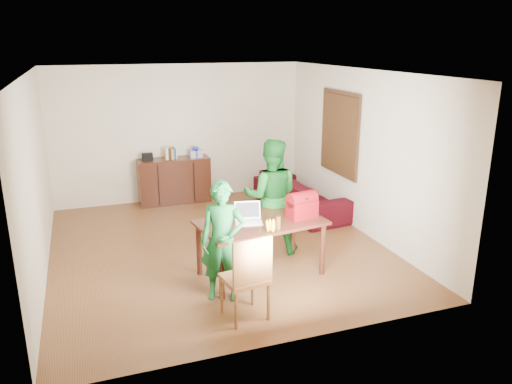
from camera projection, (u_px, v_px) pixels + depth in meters
name	position (u px, v px, depth m)	size (l,w,h in m)	color
room	(214.00, 165.00, 7.61)	(5.20, 5.70, 2.90)	#472B11
table	(261.00, 228.00, 6.78)	(1.79, 1.17, 0.79)	black
chair	(245.00, 294.00, 5.80)	(0.54, 0.52, 1.06)	brown
person_near	(223.00, 241.00, 6.12)	(0.56, 0.37, 1.53)	#145C26
person_far	(271.00, 196.00, 7.52)	(0.85, 0.66, 1.75)	#125419
laptop	(249.00, 220.00, 6.68)	(0.40, 0.32, 0.25)	white
bananas	(271.00, 229.00, 6.37)	(0.17, 0.11, 0.06)	gold
bottle	(278.00, 222.00, 6.45)	(0.07, 0.07, 0.20)	#553013
red_bag	(302.00, 208.00, 6.83)	(0.40, 0.23, 0.29)	maroon
sofa	(300.00, 194.00, 9.48)	(2.25, 0.88, 0.66)	#39070C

